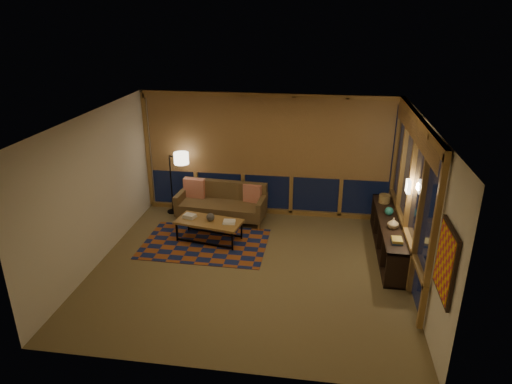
# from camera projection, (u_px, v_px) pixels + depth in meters

# --- Properties ---
(floor) EXTENTS (5.50, 5.00, 0.01)m
(floor) POSITION_uv_depth(u_px,v_px,m) (250.00, 268.00, 8.13)
(floor) COLOR olive
(floor) RESTS_ON ground
(ceiling) EXTENTS (5.50, 5.00, 0.01)m
(ceiling) POSITION_uv_depth(u_px,v_px,m) (249.00, 119.00, 7.12)
(ceiling) COLOR silver
(ceiling) RESTS_ON walls
(walls) EXTENTS (5.51, 5.01, 2.70)m
(walls) POSITION_uv_depth(u_px,v_px,m) (249.00, 199.00, 7.63)
(walls) COLOR silver
(walls) RESTS_ON floor
(window_wall_back) EXTENTS (5.30, 0.16, 2.60)m
(window_wall_back) POSITION_uv_depth(u_px,v_px,m) (267.00, 156.00, 9.86)
(window_wall_back) COLOR olive
(window_wall_back) RESTS_ON walls
(window_wall_right) EXTENTS (0.16, 3.70, 2.60)m
(window_wall_right) POSITION_uv_depth(u_px,v_px,m) (409.00, 194.00, 7.81)
(window_wall_right) COLOR olive
(window_wall_right) RESTS_ON walls
(wall_art) EXTENTS (0.06, 0.74, 0.94)m
(wall_art) POSITION_uv_depth(u_px,v_px,m) (445.00, 262.00, 5.52)
(wall_art) COLOR red
(wall_art) RESTS_ON walls
(wall_sconce) EXTENTS (0.12, 0.18, 0.22)m
(wall_sconce) POSITION_uv_depth(u_px,v_px,m) (408.00, 186.00, 7.61)
(wall_sconce) COLOR #FFECCB
(wall_sconce) RESTS_ON walls
(sofa) EXTENTS (1.96, 0.92, 0.78)m
(sofa) POSITION_uv_depth(u_px,v_px,m) (221.00, 203.00, 9.91)
(sofa) COLOR brown
(sofa) RESTS_ON floor
(pillow_left) EXTENTS (0.48, 0.20, 0.47)m
(pillow_left) POSITION_uv_depth(u_px,v_px,m) (195.00, 187.00, 10.13)
(pillow_left) COLOR red
(pillow_left) RESTS_ON sofa
(pillow_right) EXTENTS (0.42, 0.23, 0.40)m
(pillow_right) POSITION_uv_depth(u_px,v_px,m) (252.00, 193.00, 9.88)
(pillow_right) COLOR red
(pillow_right) RESTS_ON sofa
(area_rug) EXTENTS (2.42, 1.63, 0.01)m
(area_rug) POSITION_uv_depth(u_px,v_px,m) (205.00, 244.00, 8.98)
(area_rug) COLOR brown
(area_rug) RESTS_ON floor
(coffee_table) EXTENTS (1.38, 0.82, 0.43)m
(coffee_table) POSITION_uv_depth(u_px,v_px,m) (209.00, 230.00, 9.05)
(coffee_table) COLOR olive
(coffee_table) RESTS_ON floor
(book_stack_a) EXTENTS (0.30, 0.27, 0.07)m
(book_stack_a) POSITION_uv_depth(u_px,v_px,m) (189.00, 216.00, 9.09)
(book_stack_a) COLOR white
(book_stack_a) RESTS_ON coffee_table
(book_stack_b) EXTENTS (0.27, 0.22, 0.05)m
(book_stack_b) POSITION_uv_depth(u_px,v_px,m) (229.00, 222.00, 8.86)
(book_stack_b) COLOR white
(book_stack_b) RESTS_ON coffee_table
(ceramic_pot) EXTENTS (0.21, 0.21, 0.16)m
(ceramic_pot) POSITION_uv_depth(u_px,v_px,m) (210.00, 217.00, 8.95)
(ceramic_pot) COLOR black
(ceramic_pot) RESTS_ON coffee_table
(floor_lamp) EXTENTS (0.57, 0.48, 1.47)m
(floor_lamp) POSITION_uv_depth(u_px,v_px,m) (171.00, 182.00, 10.14)
(floor_lamp) COLOR black
(floor_lamp) RESTS_ON floor
(bookshelf) EXTENTS (0.40, 2.60, 0.65)m
(bookshelf) POSITION_uv_depth(u_px,v_px,m) (388.00, 236.00, 8.59)
(bookshelf) COLOR black
(bookshelf) RESTS_ON floor
(basket) EXTENTS (0.24, 0.24, 0.17)m
(basket) POSITION_uv_depth(u_px,v_px,m) (384.00, 199.00, 9.23)
(basket) COLOR #A28250
(basket) RESTS_ON bookshelf
(teal_bowl) EXTENTS (0.20, 0.20, 0.16)m
(teal_bowl) POSITION_uv_depth(u_px,v_px,m) (389.00, 211.00, 8.66)
(teal_bowl) COLOR #24766D
(teal_bowl) RESTS_ON bookshelf
(vase) EXTENTS (0.20, 0.20, 0.21)m
(vase) POSITION_uv_depth(u_px,v_px,m) (393.00, 223.00, 8.13)
(vase) COLOR tan
(vase) RESTS_ON bookshelf
(shelf_book_stack) EXTENTS (0.22, 0.26, 0.06)m
(shelf_book_stack) POSITION_uv_depth(u_px,v_px,m) (397.00, 241.00, 7.66)
(shelf_book_stack) COLOR white
(shelf_book_stack) RESTS_ON bookshelf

